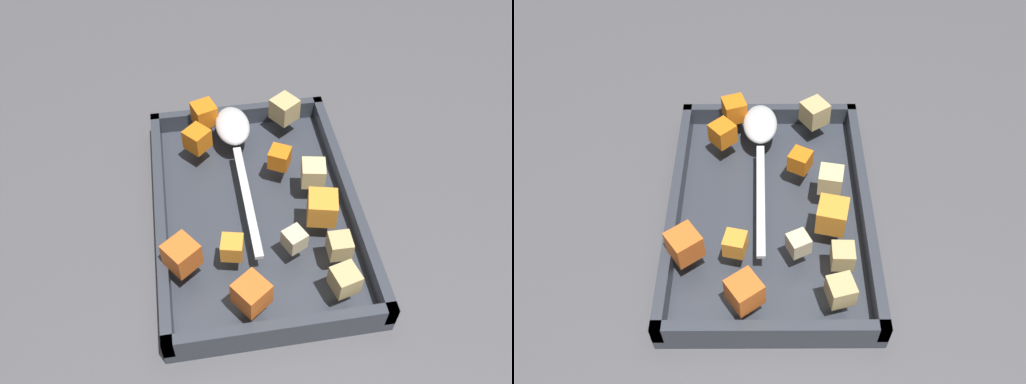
{
  "view_description": "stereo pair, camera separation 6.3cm",
  "coord_description": "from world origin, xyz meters",
  "views": [
    {
      "loc": [
        0.41,
        -0.08,
        0.53
      ],
      "look_at": [
        0.01,
        -0.01,
        0.05
      ],
      "focal_mm": 37.04,
      "sensor_mm": 36.0,
      "label": 1
    },
    {
      "loc": [
        0.41,
        -0.01,
        0.53
      ],
      "look_at": [
        0.01,
        -0.01,
        0.05
      ],
      "focal_mm": 37.04,
      "sensor_mm": 36.0,
      "label": 2
    }
  ],
  "objects": [
    {
      "name": "potato_chunk_heap_side",
      "position": [
        -0.13,
        0.05,
        0.06
      ],
      "size": [
        0.04,
        0.04,
        0.03
      ],
      "primitive_type": "cube",
      "rotation": [
        0.0,
        0.0,
        3.74
      ],
      "color": "tan",
      "rests_on": "baking_dish"
    },
    {
      "name": "ground_plane",
      "position": [
        0.0,
        0.0,
        0.0
      ],
      "size": [
        4.0,
        4.0,
        0.0
      ],
      "primitive_type": "plane",
      "color": "#4C4C51"
    },
    {
      "name": "carrot_chunk_near_right",
      "position": [
        0.05,
        0.06,
        0.06
      ],
      "size": [
        0.04,
        0.04,
        0.03
      ],
      "primitive_type": "cube",
      "rotation": [
        0.0,
        0.0,
        1.34
      ],
      "color": "orange",
      "rests_on": "baking_dish"
    },
    {
      "name": "serving_spoon",
      "position": [
        -0.1,
        -0.02,
        0.05
      ],
      "size": [
        0.25,
        0.05,
        0.02
      ],
      "rotation": [
        0.0,
        0.0,
        0.01
      ],
      "color": "silver",
      "rests_on": "baking_dish"
    },
    {
      "name": "carrot_chunk_mid_left",
      "position": [
        -0.14,
        -0.06,
        0.06
      ],
      "size": [
        0.04,
        0.04,
        0.03
      ],
      "primitive_type": "cube",
      "rotation": [
        0.0,
        0.0,
        1.89
      ],
      "color": "orange",
      "rests_on": "baking_dish"
    },
    {
      "name": "potato_chunk_center",
      "position": [
        0.08,
        0.02,
        0.05
      ],
      "size": [
        0.03,
        0.03,
        0.02
      ],
      "primitive_type": "cube",
      "rotation": [
        0.0,
        0.0,
        2.02
      ],
      "color": "beige",
      "rests_on": "baking_dish"
    },
    {
      "name": "carrot_chunk_near_spoon",
      "position": [
        0.08,
        -0.05,
        0.05
      ],
      "size": [
        0.03,
        0.03,
        0.02
      ],
      "primitive_type": "cube",
      "rotation": [
        0.0,
        0.0,
        6.06
      ],
      "color": "orange",
      "rests_on": "baking_dish"
    },
    {
      "name": "potato_chunk_corner_nw",
      "position": [
        0.14,
        0.06,
        0.06
      ],
      "size": [
        0.03,
        0.03,
        0.03
      ],
      "primitive_type": "cube",
      "rotation": [
        0.0,
        0.0,
        1.82
      ],
      "color": "tan",
      "rests_on": "baking_dish"
    },
    {
      "name": "carrot_chunk_back_center",
      "position": [
        0.14,
        -0.04,
        0.06
      ],
      "size": [
        0.04,
        0.04,
        0.03
      ],
      "primitive_type": "cube",
      "rotation": [
        0.0,
        0.0,
        5.33
      ],
      "color": "orange",
      "rests_on": "baking_dish"
    },
    {
      "name": "carrot_chunk_rim_edge",
      "position": [
        -0.09,
        -0.07,
        0.06
      ],
      "size": [
        0.04,
        0.04,
        0.03
      ],
      "primitive_type": "cube",
      "rotation": [
        0.0,
        0.0,
        3.88
      ],
      "color": "orange",
      "rests_on": "baking_dish"
    },
    {
      "name": "potato_chunk_near_left",
      "position": [
        -0.01,
        0.06,
        0.06
      ],
      "size": [
        0.03,
        0.03,
        0.03
      ],
      "primitive_type": "cube",
      "rotation": [
        0.0,
        0.0,
        4.53
      ],
      "color": "#E0CC89",
      "rests_on": "baking_dish"
    },
    {
      "name": "baking_dish",
      "position": [
        0.01,
        -0.01,
        0.01
      ],
      "size": [
        0.35,
        0.24,
        0.04
      ],
      "color": "#333842",
      "rests_on": "ground_plane"
    },
    {
      "name": "potato_chunk_heap_top",
      "position": [
        0.1,
        0.07,
        0.05
      ],
      "size": [
        0.03,
        0.03,
        0.02
      ],
      "primitive_type": "cube",
      "rotation": [
        0.0,
        0.0,
        1.55
      ],
      "color": "tan",
      "rests_on": "baking_dish"
    },
    {
      "name": "carrot_chunk_far_right",
      "position": [
        0.09,
        -0.1,
        0.06
      ],
      "size": [
        0.04,
        0.04,
        0.03
      ],
      "primitive_type": "cube",
      "rotation": [
        0.0,
        0.0,
        5.35
      ],
      "color": "orange",
      "rests_on": "baking_dish"
    },
    {
      "name": "carrot_chunk_far_left",
      "position": [
        -0.04,
        0.03,
        0.05
      ],
      "size": [
        0.03,
        0.03,
        0.02
      ],
      "primitive_type": "cube",
      "rotation": [
        0.0,
        0.0,
        1.08
      ],
      "color": "orange",
      "rests_on": "baking_dish"
    }
  ]
}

